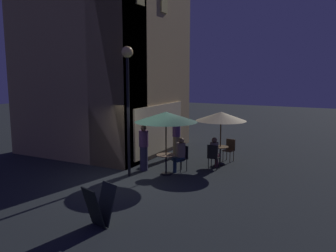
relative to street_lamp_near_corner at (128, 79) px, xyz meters
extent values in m
plane|color=#212628|center=(-0.38, -0.32, -3.48)|extent=(60.00, 60.00, 0.00)
cube|color=tan|center=(3.52, 1.37, 0.94)|extent=(6.03, 1.71, 8.84)
cube|color=tan|center=(1.35, 3.66, 0.94)|extent=(1.71, 6.28, 8.84)
cube|color=#DDCC6E|center=(3.65, 0.49, 3.26)|extent=(0.55, 0.06, 0.95)
cube|color=beige|center=(3.21, 0.48, -2.23)|extent=(4.22, 0.08, 2.10)
cylinder|color=black|center=(0.00, 0.00, -1.34)|extent=(0.10, 0.10, 4.28)
sphere|color=#FBD174|center=(0.00, 0.00, 0.92)|extent=(0.40, 0.40, 0.40)
cube|color=black|center=(-3.63, -1.72, -2.97)|extent=(0.46, 0.62, 1.00)
cube|color=black|center=(-3.98, -1.61, -2.97)|extent=(0.46, 0.62, 1.00)
cylinder|color=black|center=(0.77, -1.10, -3.47)|extent=(0.40, 0.40, 0.03)
cylinder|color=black|center=(0.77, -1.10, -3.13)|extent=(0.06, 0.06, 0.71)
cylinder|color=brown|center=(0.77, -1.10, -2.76)|extent=(0.70, 0.70, 0.03)
cylinder|color=black|center=(2.96, -2.42, -3.47)|extent=(0.40, 0.40, 0.03)
cylinder|color=black|center=(2.96, -2.42, -3.12)|extent=(0.06, 0.06, 0.73)
cylinder|color=brown|center=(2.96, -2.42, -2.74)|extent=(0.65, 0.65, 0.03)
cylinder|color=black|center=(0.77, -1.10, -3.45)|extent=(0.36, 0.36, 0.06)
cylinder|color=#45351E|center=(0.77, -1.10, -2.35)|extent=(0.05, 0.05, 2.27)
cone|color=#2B523F|center=(0.77, -1.10, -1.35)|extent=(2.27, 2.27, 0.37)
cylinder|color=black|center=(2.96, -2.42, -3.45)|extent=(0.36, 0.36, 0.06)
cylinder|color=#48321D|center=(2.96, -2.42, -2.43)|extent=(0.05, 0.05, 2.11)
cone|color=beige|center=(2.96, -2.42, -1.50)|extent=(2.01, 2.01, 0.36)
cylinder|color=black|center=(1.21, -1.48, -3.25)|extent=(0.03, 0.03, 0.47)
cylinder|color=black|center=(1.34, -1.19, -3.25)|extent=(0.03, 0.03, 0.47)
cylinder|color=black|center=(1.49, -1.61, -3.25)|extent=(0.03, 0.03, 0.47)
cylinder|color=black|center=(1.62, -1.32, -3.25)|extent=(0.03, 0.03, 0.47)
cube|color=black|center=(1.41, -1.40, -3.00)|extent=(0.52, 0.52, 0.03)
cube|color=black|center=(1.57, -1.47, -2.75)|extent=(0.20, 0.37, 0.47)
cylinder|color=black|center=(2.41, -2.25, -3.26)|extent=(0.03, 0.03, 0.45)
cylinder|color=black|center=(2.41, -2.59, -3.26)|extent=(0.03, 0.03, 0.45)
cylinder|color=black|center=(2.08, -2.25, -3.26)|extent=(0.03, 0.03, 0.45)
cylinder|color=black|center=(2.08, -2.58, -3.26)|extent=(0.03, 0.03, 0.45)
cube|color=black|center=(2.25, -2.42, -3.02)|extent=(0.42, 0.42, 0.04)
cube|color=black|center=(2.06, -2.42, -2.75)|extent=(0.04, 0.41, 0.50)
cylinder|color=#4E3825|center=(3.46, -2.68, -3.26)|extent=(0.03, 0.03, 0.45)
cylinder|color=#4E3825|center=(3.52, -2.37, -3.26)|extent=(0.03, 0.03, 0.45)
cylinder|color=#4E3825|center=(3.78, -2.75, -3.26)|extent=(0.03, 0.03, 0.45)
cylinder|color=#4E3825|center=(3.84, -2.43, -3.26)|extent=(0.03, 0.03, 0.45)
cube|color=#4E3825|center=(3.65, -2.56, -3.02)|extent=(0.47, 0.47, 0.04)
cube|color=#4E3825|center=(3.83, -2.59, -2.78)|extent=(0.12, 0.41, 0.45)
cube|color=#1F344A|center=(1.29, -1.34, -2.99)|extent=(0.47, 0.46, 0.14)
cylinder|color=#1F344A|center=(1.14, -1.27, -3.24)|extent=(0.14, 0.14, 0.49)
cylinder|color=#7B6661|center=(1.41, -1.40, -2.70)|extent=(0.34, 0.34, 0.60)
sphere|color=#936F4C|center=(1.41, -1.40, -2.30)|extent=(0.22, 0.22, 0.22)
cube|color=#461D27|center=(2.39, -2.42, -2.99)|extent=(0.36, 0.33, 0.14)
cylinder|color=#461D27|center=(2.55, -2.42, -3.24)|extent=(0.14, 0.14, 0.49)
cylinder|color=#706158|center=(2.25, -2.42, -2.72)|extent=(0.33, 0.33, 0.56)
sphere|color=brown|center=(2.25, -2.42, -2.34)|extent=(0.21, 0.21, 0.21)
cylinder|color=#837553|center=(3.36, -0.27, -3.02)|extent=(0.30, 0.30, 0.92)
cylinder|color=#56396A|center=(3.36, -0.27, -2.28)|extent=(0.35, 0.35, 0.57)
sphere|color=tan|center=(3.36, -0.27, -1.90)|extent=(0.20, 0.20, 0.20)
cylinder|color=#2C2A42|center=(0.86, -0.10, -3.02)|extent=(0.30, 0.30, 0.93)
cylinder|color=#58365D|center=(0.86, -0.10, -2.25)|extent=(0.36, 0.36, 0.61)
sphere|color=#916948|center=(0.86, -0.10, -1.85)|extent=(0.22, 0.22, 0.22)
camera|label=1|loc=(-10.16, -6.79, 0.21)|focal=37.08mm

